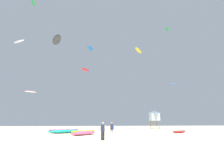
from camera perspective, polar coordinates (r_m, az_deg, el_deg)
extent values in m
plane|color=beige|center=(14.87, 8.47, -20.86)|extent=(120.00, 120.00, 0.00)
cylinder|color=black|center=(19.27, -2.53, -18.18)|extent=(0.16, 0.16, 0.83)
cylinder|color=black|center=(19.35, -3.06, -18.16)|extent=(0.16, 0.16, 0.83)
cylinder|color=navy|center=(19.27, -2.77, -16.02)|extent=(0.38, 0.38, 0.62)
cylinder|color=beige|center=(19.18, -2.15, -16.11)|extent=(0.11, 0.11, 0.57)
cylinder|color=beige|center=(19.37, -3.38, -16.08)|extent=(0.11, 0.11, 0.57)
sphere|color=beige|center=(19.26, -2.75, -14.75)|extent=(0.22, 0.22, 0.22)
cylinder|color=silver|center=(23.10, 0.17, -17.53)|extent=(0.15, 0.15, 0.81)
cylinder|color=silver|center=(23.02, -0.27, -17.54)|extent=(0.15, 0.15, 0.81)
cylinder|color=navy|center=(23.03, -0.05, -15.77)|extent=(0.37, 0.37, 0.61)
cylinder|color=tan|center=(23.12, 0.46, -15.82)|extent=(0.11, 0.11, 0.56)
cylinder|color=tan|center=(22.94, -0.57, -15.84)|extent=(0.11, 0.11, 0.56)
sphere|color=tan|center=(23.02, -0.05, -14.72)|extent=(0.22, 0.22, 0.22)
ellipsoid|color=#E5598C|center=(26.50, -8.53, -17.25)|extent=(4.09, 4.68, 0.53)
cylinder|color=yellow|center=(26.48, -8.52, -16.78)|extent=(2.94, 3.65, 0.21)
ellipsoid|color=red|center=(32.52, 19.53, -16.19)|extent=(3.15, 2.28, 0.36)
cylinder|color=green|center=(32.51, 19.51, -15.94)|extent=(2.57, 1.51, 0.14)
ellipsoid|color=#19B29E|center=(30.98, -14.22, -16.49)|extent=(5.09, 3.95, 0.52)
cylinder|color=#E5598C|center=(30.97, -14.19, -16.06)|extent=(4.10, 2.71, 0.23)
cylinder|color=#8C704C|center=(47.58, 13.32, -14.76)|extent=(0.14, 0.14, 1.90)
cylinder|color=#8C704C|center=(46.17, 13.97, -14.75)|extent=(0.14, 0.14, 1.90)
cylinder|color=#8C704C|center=(47.10, 11.55, -14.86)|extent=(0.14, 0.14, 1.90)
cylinder|color=#8C704C|center=(45.67, 12.15, -14.86)|extent=(0.14, 0.14, 1.90)
cube|color=silver|center=(46.63, 12.62, -12.60)|extent=(2.00, 2.00, 1.70)
pyramid|color=slate|center=(46.67, 12.55, -11.22)|extent=(2.30, 2.30, 0.55)
cube|color=white|center=(21.74, 10.19, -18.19)|extent=(0.56, 0.36, 0.32)
ellipsoid|color=yellow|center=(45.43, 7.92, 6.88)|extent=(3.06, 4.20, 0.86)
ellipsoid|color=white|center=(54.24, -26.18, 8.65)|extent=(3.96, 3.40, 0.70)
cylinder|color=purple|center=(54.30, -26.16, 8.83)|extent=(3.08, 2.39, 0.18)
ellipsoid|color=green|center=(47.17, -22.51, 19.07)|extent=(0.98, 2.58, 0.54)
ellipsoid|color=red|center=(39.27, -8.00, 1.13)|extent=(1.82, 2.41, 0.53)
ellipsoid|color=blue|center=(60.09, 18.04, -3.08)|extent=(2.48, 1.28, 0.35)
cylinder|color=#E5598C|center=(60.11, 18.03, -2.98)|extent=(2.14, 0.66, 0.10)
ellipsoid|color=#2D2D33|center=(33.53, -16.28, 9.69)|extent=(2.58, 4.63, 0.59)
ellipsoid|color=green|center=(51.81, 16.20, 12.69)|extent=(1.91, 2.33, 0.52)
cylinder|color=green|center=(51.86, 16.19, 12.79)|extent=(1.32, 1.84, 0.10)
ellipsoid|color=blue|center=(57.56, -6.56, 7.58)|extent=(2.41, 3.82, 0.79)
ellipsoid|color=white|center=(56.22, -23.23, -5.04)|extent=(3.19, 2.87, 0.35)
cylinder|color=red|center=(56.24, -23.22, -4.89)|extent=(2.48, 2.08, 0.15)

